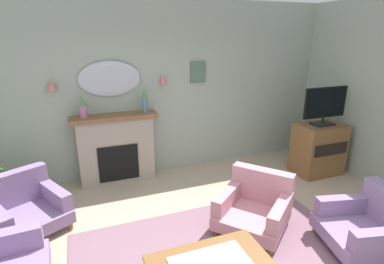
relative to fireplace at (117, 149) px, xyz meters
The scene contains 13 objects.
wall_back 1.22m from the fireplace, 15.65° to the left, with size 7.25×0.10×2.94m, color #93A393.
fireplace is the anchor object (origin of this frame).
mantel_vase_right 0.87m from the fireplace, behind, with size 0.13×0.13×0.36m.
mantel_vase_left 0.95m from the fireplace, ahead, with size 0.10×0.10×0.41m.
wall_mirror 1.15m from the fireplace, 90.00° to the left, with size 0.96×0.06×0.56m, color #B2BCC6.
wall_sconce_left 1.38m from the fireplace, behind, with size 0.14×0.14×0.14m, color #D17066.
wall_sconce_right 1.38m from the fireplace, ahead, with size 0.14×0.14×0.14m, color #D17066.
framed_picture 1.91m from the fireplace, ahead, with size 0.28×0.03×0.36m, color #4C6B56.
armchair_by_coffee_table 2.43m from the fireplace, 52.98° to the right, with size 1.14×1.14×0.71m.
armchair_near_fireplace 1.59m from the fireplace, 144.54° to the right, with size 1.09×1.10×0.71m.
armchair_beside_couch 3.69m from the fireplace, 48.38° to the right, with size 0.98×0.97×0.71m.
tv_cabinet 3.49m from the fireplace, 15.33° to the right, with size 0.80×0.57×0.90m.
tv_flatscreen 3.56m from the fireplace, 15.66° to the right, with size 0.84×0.24×0.65m.
Camera 1 is at (-1.30, -2.14, 2.40)m, focal length 28.55 mm.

